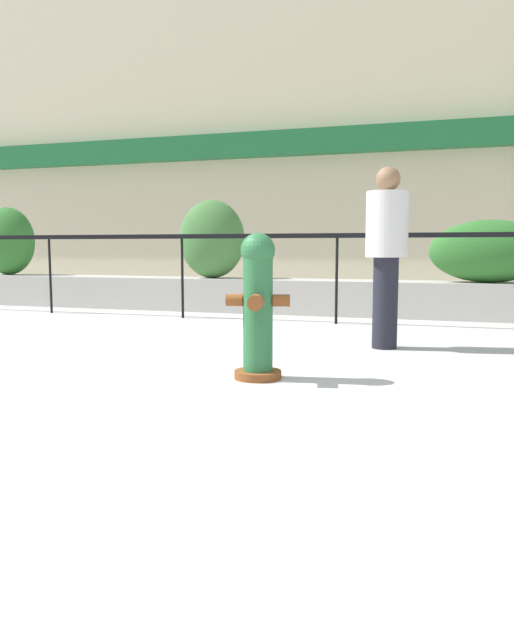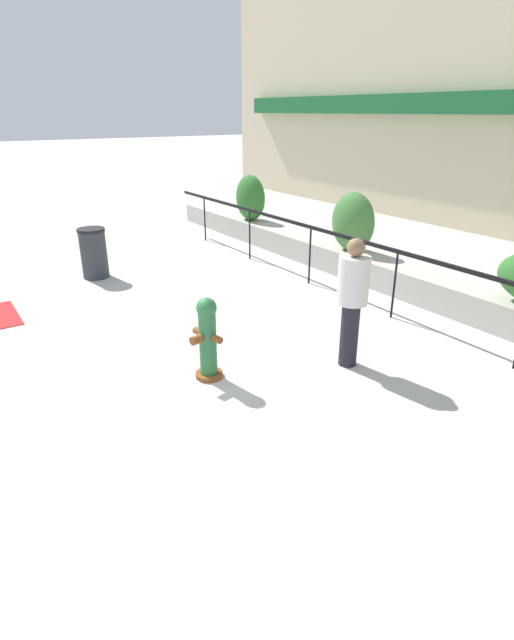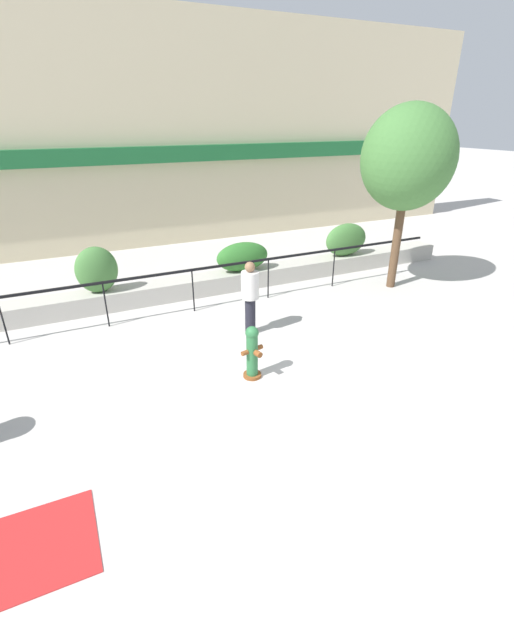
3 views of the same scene
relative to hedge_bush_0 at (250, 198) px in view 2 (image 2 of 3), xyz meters
name	(u,v)px [view 2 (image 2 of 3)]	position (x,y,z in m)	size (l,w,h in m)	color
ground_plane	(98,408)	(5.94, -6.00, -1.08)	(120.00, 120.00, 0.00)	#BCB7B2
planter_wall_low	(436,291)	(5.94, 0.00, -0.83)	(18.00, 0.70, 0.50)	#B7B2A8
fence_railing_segment	(397,258)	(5.94, -1.10, -0.06)	(15.00, 0.05, 1.15)	black
hedge_bush_0	(250,198)	(0.00, 0.00, 0.00)	(1.03, 0.60, 1.15)	#2D6B28
hedge_bush_1	(353,222)	(3.79, 0.00, 0.02)	(1.04, 0.63, 1.19)	#427538
fire_hydrant	(207,338)	(6.02, -4.58, -0.52)	(0.48, 0.47, 1.08)	brown
pedestrian	(352,295)	(6.75, -2.86, -0.09)	(0.57, 0.57, 1.73)	black
trash_bin	(94,253)	(1.04, -4.48, -0.57)	(0.55, 0.55, 1.01)	#2D3338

